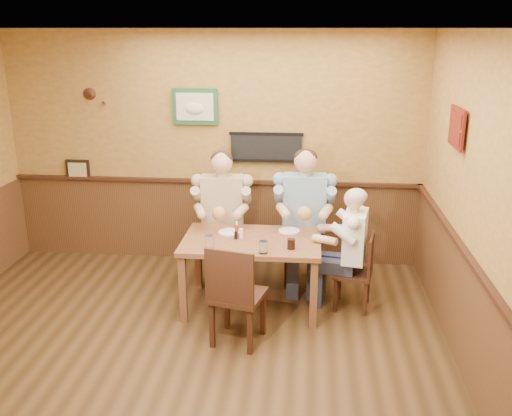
{
  "coord_description": "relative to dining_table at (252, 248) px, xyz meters",
  "views": [
    {
      "loc": [
        1.15,
        -4.17,
        2.8
      ],
      "look_at": [
        0.64,
        1.18,
        1.1
      ],
      "focal_mm": 40.0,
      "sensor_mm": 36.0,
      "label": 1
    }
  ],
  "objects": [
    {
      "name": "diner_white_elder",
      "position": [
        1.04,
        0.07,
        -0.08
      ],
      "size": [
        0.62,
        0.62,
        1.16
      ],
      "primitive_type": null,
      "rotation": [
        0.0,
        0.0,
        -1.75
      ],
      "color": "white",
      "rests_on": "ground"
    },
    {
      "name": "water_glass_left",
      "position": [
        -0.38,
        -0.3,
        0.16
      ],
      "size": [
        0.11,
        0.11,
        0.14
      ],
      "primitive_type": "cylinder",
      "rotation": [
        0.0,
        0.0,
        -0.31
      ],
      "color": "white",
      "rests_on": "dining_table"
    },
    {
      "name": "water_glass_mid",
      "position": [
        0.15,
        -0.37,
        0.15
      ],
      "size": [
        0.1,
        0.1,
        0.12
      ],
      "primitive_type": "cylinder",
      "rotation": [
        0.0,
        0.0,
        -0.33
      ],
      "color": "white",
      "rests_on": "dining_table"
    },
    {
      "name": "cola_tumbler",
      "position": [
        0.41,
        -0.23,
        0.14
      ],
      "size": [
        0.1,
        0.1,
        0.1
      ],
      "primitive_type": "cylinder",
      "rotation": [
        0.0,
        0.0,
        0.37
      ],
      "color": "black",
      "rests_on": "dining_table"
    },
    {
      "name": "diner_tan_shirt",
      "position": [
        -0.39,
        0.64,
        0.02
      ],
      "size": [
        0.68,
        0.68,
        1.36
      ],
      "primitive_type": null,
      "rotation": [
        0.0,
        0.0,
        0.08
      ],
      "color": "#C6B088",
      "rests_on": "ground"
    },
    {
      "name": "plate_far_right",
      "position": [
        0.37,
        0.27,
        0.1
      ],
      "size": [
        0.27,
        0.27,
        0.02
      ],
      "primitive_type": "cylinder",
      "rotation": [
        0.0,
        0.0,
        -0.24
      ],
      "color": "white",
      "rests_on": "dining_table"
    },
    {
      "name": "room",
      "position": [
        -0.46,
        -1.06,
        1.03
      ],
      "size": [
        5.02,
        5.03,
        2.81
      ],
      "color": "#372310",
      "rests_on": "ground"
    },
    {
      "name": "hot_sauce_bottle",
      "position": [
        -0.16,
        0.03,
        0.17
      ],
      "size": [
        0.05,
        0.05,
        0.16
      ],
      "primitive_type": "cylinder",
      "rotation": [
        0.0,
        0.0,
        -0.24
      ],
      "color": "#B72B13",
      "rests_on": "dining_table"
    },
    {
      "name": "chair_right_end",
      "position": [
        1.04,
        0.07,
        -0.25
      ],
      "size": [
        0.44,
        0.44,
        0.81
      ],
      "primitive_type": null,
      "rotation": [
        0.0,
        0.0,
        -1.75
      ],
      "color": "#3E2113",
      "rests_on": "ground"
    },
    {
      "name": "dining_table",
      "position": [
        0.0,
        0.0,
        0.0
      ],
      "size": [
        1.4,
        0.9,
        0.75
      ],
      "color": "brown",
      "rests_on": "ground"
    },
    {
      "name": "pepper_shaker",
      "position": [
        -0.16,
        -0.01,
        0.13
      ],
      "size": [
        0.04,
        0.04,
        0.08
      ],
      "primitive_type": "cylinder",
      "rotation": [
        0.0,
        0.0,
        0.14
      ],
      "color": "black",
      "rests_on": "dining_table"
    },
    {
      "name": "chair_back_left",
      "position": [
        -0.39,
        0.64,
        -0.18
      ],
      "size": [
        0.47,
        0.47,
        0.95
      ],
      "primitive_type": null,
      "rotation": [
        0.0,
        0.0,
        0.08
      ],
      "color": "#3E2113",
      "rests_on": "ground"
    },
    {
      "name": "chair_near_side",
      "position": [
        -0.05,
        -0.71,
        -0.17
      ],
      "size": [
        0.55,
        0.55,
        0.98
      ],
      "primitive_type": null,
      "rotation": [
        0.0,
        0.0,
        2.9
      ],
      "color": "#3E2113",
      "rests_on": "ground"
    },
    {
      "name": "plate_far_left",
      "position": [
        -0.25,
        0.17,
        0.1
      ],
      "size": [
        0.31,
        0.31,
        0.02
      ],
      "primitive_type": "cylinder",
      "rotation": [
        0.0,
        0.0,
        0.4
      ],
      "color": "white",
      "rests_on": "dining_table"
    },
    {
      "name": "salt_shaker",
      "position": [
        -0.11,
        0.02,
        0.14
      ],
      "size": [
        0.05,
        0.05,
        0.1
      ],
      "primitive_type": "cylinder",
      "rotation": [
        0.0,
        0.0,
        0.3
      ],
      "color": "white",
      "rests_on": "dining_table"
    },
    {
      "name": "chair_back_right",
      "position": [
        0.52,
        0.66,
        -0.17
      ],
      "size": [
        0.46,
        0.46,
        0.98
      ],
      "primitive_type": null,
      "rotation": [
        0.0,
        0.0,
        0.01
      ],
      "color": "#3E2113",
      "rests_on": "ground"
    },
    {
      "name": "diner_blue_polo",
      "position": [
        0.52,
        0.66,
        0.04
      ],
      "size": [
        0.65,
        0.65,
        1.4
      ],
      "primitive_type": null,
      "rotation": [
        0.0,
        0.0,
        0.01
      ],
      "color": "#799BB5",
      "rests_on": "ground"
    }
  ]
}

